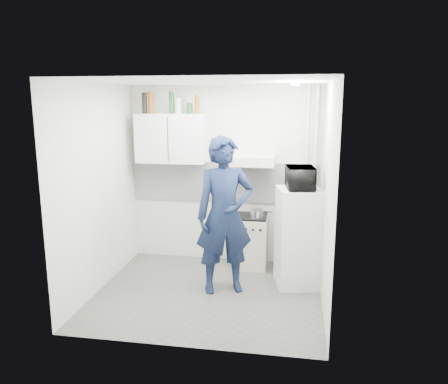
# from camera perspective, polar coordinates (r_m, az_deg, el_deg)

# --- Properties ---
(floor) EXTENTS (2.80, 2.80, 0.00)m
(floor) POSITION_cam_1_polar(r_m,az_deg,el_deg) (5.67, -2.05, -13.04)
(floor) COLOR #525148
(floor) RESTS_ON ground
(ceiling) EXTENTS (2.80, 2.80, 0.00)m
(ceiling) POSITION_cam_1_polar(r_m,az_deg,el_deg) (5.14, -2.27, 14.24)
(ceiling) COLOR white
(ceiling) RESTS_ON wall_back
(wall_back) EXTENTS (2.80, 0.00, 2.80)m
(wall_back) POSITION_cam_1_polar(r_m,az_deg,el_deg) (6.46, 0.08, 2.20)
(wall_back) COLOR beige
(wall_back) RESTS_ON floor
(wall_left) EXTENTS (0.00, 2.60, 2.60)m
(wall_left) POSITION_cam_1_polar(r_m,az_deg,el_deg) (5.70, -16.08, 0.41)
(wall_left) COLOR beige
(wall_left) RESTS_ON floor
(wall_right) EXTENTS (0.00, 2.60, 2.60)m
(wall_right) POSITION_cam_1_polar(r_m,az_deg,el_deg) (5.16, 13.26, -0.61)
(wall_right) COLOR beige
(wall_right) RESTS_ON floor
(person) EXTENTS (0.84, 0.69, 1.97)m
(person) POSITION_cam_1_polar(r_m,az_deg,el_deg) (5.42, 0.08, -3.10)
(person) COLOR #101B35
(person) RESTS_ON floor
(stove) EXTENTS (0.46, 0.46, 0.74)m
(stove) POSITION_cam_1_polar(r_m,az_deg,el_deg) (6.39, 3.55, -6.53)
(stove) COLOR beige
(stove) RESTS_ON floor
(fridge) EXTENTS (0.64, 0.64, 1.30)m
(fridge) POSITION_cam_1_polar(r_m,az_deg,el_deg) (5.76, 9.68, -5.88)
(fridge) COLOR silver
(fridge) RESTS_ON floor
(stove_top) EXTENTS (0.44, 0.44, 0.03)m
(stove_top) POSITION_cam_1_polar(r_m,az_deg,el_deg) (6.28, 3.60, -3.21)
(stove_top) COLOR black
(stove_top) RESTS_ON stove
(saucepan) EXTENTS (0.18, 0.18, 0.10)m
(saucepan) POSITION_cam_1_polar(r_m,az_deg,el_deg) (6.20, 4.31, -2.81)
(saucepan) COLOR silver
(saucepan) RESTS_ON stove_top
(microwave) EXTENTS (0.54, 0.41, 0.28)m
(microwave) POSITION_cam_1_polar(r_m,az_deg,el_deg) (5.57, 9.96, 1.84)
(microwave) COLOR black
(microwave) RESTS_ON fridge
(bottle_a) EXTENTS (0.07, 0.07, 0.30)m
(bottle_a) POSITION_cam_1_polar(r_m,az_deg,el_deg) (6.48, -10.34, 11.36)
(bottle_a) COLOR black
(bottle_a) RESTS_ON upper_cabinet
(bottle_b) EXTENTS (0.08, 0.08, 0.31)m
(bottle_b) POSITION_cam_1_polar(r_m,az_deg,el_deg) (6.45, -9.53, 11.43)
(bottle_b) COLOR brown
(bottle_b) RESTS_ON upper_cabinet
(bottle_d) EXTENTS (0.07, 0.07, 0.31)m
(bottle_d) POSITION_cam_1_polar(r_m,az_deg,el_deg) (6.36, -6.85, 11.52)
(bottle_d) COLOR #144C1E
(bottle_d) RESTS_ON upper_cabinet
(canister_a) EXTENTS (0.09, 0.09, 0.22)m
(canister_a) POSITION_cam_1_polar(r_m,az_deg,el_deg) (6.33, -5.99, 11.13)
(canister_a) COLOR #B2B7BC
(canister_a) RESTS_ON upper_cabinet
(canister_b) EXTENTS (0.08, 0.08, 0.16)m
(canister_b) POSITION_cam_1_polar(r_m,az_deg,el_deg) (6.29, -4.51, 10.86)
(canister_b) COLOR #144C1E
(canister_b) RESTS_ON upper_cabinet
(bottle_e) EXTENTS (0.07, 0.07, 0.26)m
(bottle_e) POSITION_cam_1_polar(r_m,az_deg,el_deg) (6.27, -3.55, 11.35)
(bottle_e) COLOR brown
(bottle_e) RESTS_ON upper_cabinet
(upper_cabinet) EXTENTS (1.00, 0.35, 0.70)m
(upper_cabinet) POSITION_cam_1_polar(r_m,az_deg,el_deg) (6.39, -6.88, 6.98)
(upper_cabinet) COLOR silver
(upper_cabinet) RESTS_ON wall_back
(range_hood) EXTENTS (0.60, 0.50, 0.14)m
(range_hood) POSITION_cam_1_polar(r_m,az_deg,el_deg) (6.12, 3.87, 4.18)
(range_hood) COLOR beige
(range_hood) RESTS_ON wall_back
(backsplash) EXTENTS (2.74, 0.03, 0.60)m
(backsplash) POSITION_cam_1_polar(r_m,az_deg,el_deg) (6.46, 0.06, 1.30)
(backsplash) COLOR white
(backsplash) RESTS_ON wall_back
(pipe_a) EXTENTS (0.05, 0.05, 2.60)m
(pipe_a) POSITION_cam_1_polar(r_m,az_deg,el_deg) (6.30, 11.70, 1.70)
(pipe_a) COLOR beige
(pipe_a) RESTS_ON floor
(pipe_b) EXTENTS (0.04, 0.04, 2.60)m
(pipe_b) POSITION_cam_1_polar(r_m,az_deg,el_deg) (6.30, 10.61, 1.74)
(pipe_b) COLOR beige
(pipe_b) RESTS_ON floor
(ceiling_spot_fixture) EXTENTS (0.10, 0.10, 0.02)m
(ceiling_spot_fixture) POSITION_cam_1_polar(r_m,az_deg,el_deg) (5.24, 9.30, 13.72)
(ceiling_spot_fixture) COLOR white
(ceiling_spot_fixture) RESTS_ON ceiling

